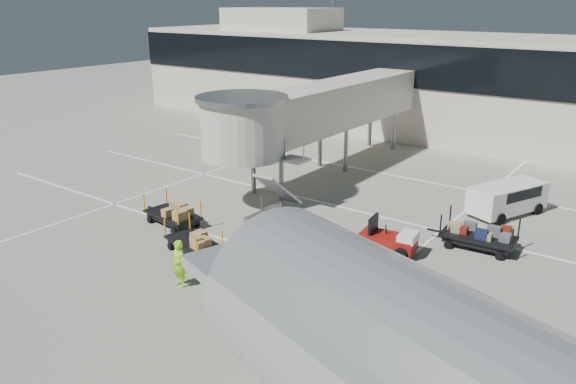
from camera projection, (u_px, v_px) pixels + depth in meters
name	position (u px, v px, depth m)	size (l,w,h in m)	color
ground	(225.00, 265.00, 23.79)	(140.00, 140.00, 0.00)	#A4A192
lane_markings	(329.00, 202.00, 31.29)	(40.00, 30.00, 0.02)	white
terminal	(469.00, 85.00, 45.51)	(64.00, 12.11, 15.20)	beige
jet_bridge	(310.00, 111.00, 33.99)	(5.70, 20.40, 6.03)	beige
baggage_tug	(389.00, 241.00, 24.74)	(2.61, 1.85, 1.62)	maroon
suitcase_cart	(479.00, 237.00, 25.21)	(4.00, 1.83, 1.55)	black
box_cart_near	(194.00, 242.00, 24.83)	(3.56, 2.04, 1.37)	black
box_cart_far	(173.00, 215.00, 27.86)	(3.76, 1.87, 1.44)	black
ground_worker	(179.00, 264.00, 21.74)	(0.70, 0.46, 1.94)	#88E017
minivan	(509.00, 196.00, 29.21)	(3.31, 4.65, 1.64)	white
belt_loader	(296.00, 118.00, 49.33)	(4.57, 2.10, 2.14)	maroon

